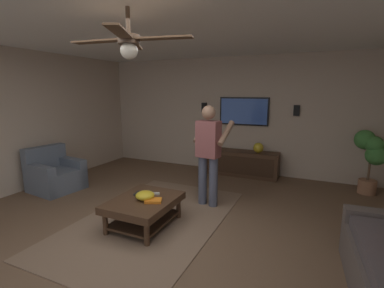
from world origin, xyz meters
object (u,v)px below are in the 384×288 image
object	(u,v)px
coffee_table	(144,206)
tv	(244,111)
armchair	(55,175)
vase_round	(258,148)
remote_black	(137,193)
wall_speaker_right	(204,107)
potted_plant_tall	(371,154)
book	(153,201)
ceiling_fan	(129,43)
remote_white	(154,194)
bowl	(145,195)
person_standing	(209,150)
wall_speaker_left	(297,110)
media_console	(239,163)

from	to	relation	value
coffee_table	tv	xyz separation A→B (m)	(3.16, -0.57, 1.12)
armchair	vase_round	bearing A→B (deg)	41.80
remote_black	wall_speaker_right	bearing A→B (deg)	-10.12
armchair	tv	distance (m)	4.11
potted_plant_tall	remote_black	size ratio (longest dim) A/B	7.79
book	ceiling_fan	world-z (taller)	ceiling_fan
wall_speaker_right	remote_black	bearing A→B (deg)	-176.33
remote_white	tv	bearing A→B (deg)	-125.68
coffee_table	bowl	world-z (taller)	bowl
coffee_table	wall_speaker_right	size ratio (longest dim) A/B	4.55
coffee_table	wall_speaker_right	bearing A→B (deg)	7.03
remote_white	remote_black	bearing A→B (deg)	-4.59
bowl	remote_white	distance (m)	0.22
armchair	book	xyz separation A→B (m)	(-0.57, -2.56, 0.14)
potted_plant_tall	vase_round	xyz separation A→B (m)	(0.17, 2.03, -0.09)
bowl	remote_black	distance (m)	0.26
remote_white	remote_black	distance (m)	0.25
person_standing	ceiling_fan	size ratio (longest dim) A/B	1.36
tv	armchair	bearing A→B (deg)	-48.30
potted_plant_tall	bowl	distance (m)	4.06
armchair	vase_round	world-z (taller)	armchair
armchair	potted_plant_tall	world-z (taller)	potted_plant_tall
tv	person_standing	distance (m)	2.16
bowl	remote_black	xyz separation A→B (m)	(0.12, 0.22, -0.05)
potted_plant_tall	book	xyz separation A→B (m)	(-2.77, 2.83, -0.34)
vase_round	wall_speaker_left	distance (m)	1.10
remote_black	wall_speaker_right	distance (m)	3.25
remote_white	remote_black	world-z (taller)	same
person_standing	wall_speaker_left	size ratio (longest dim) A/B	7.45
tv	potted_plant_tall	world-z (taller)	tv
wall_speaker_left	media_console	bearing A→B (deg)	102.88
remote_white	wall_speaker_left	bearing A→B (deg)	-144.43
book	wall_speaker_right	xyz separation A→B (m)	(3.21, 0.57, 1.06)
media_console	wall_speaker_right	xyz separation A→B (m)	(0.25, 0.96, 1.20)
coffee_table	media_console	distance (m)	2.98
coffee_table	person_standing	size ratio (longest dim) A/B	0.61
person_standing	remote_black	xyz separation A→B (m)	(-0.95, 0.74, -0.52)
remote_white	book	world-z (taller)	book
bowl	wall_speaker_right	xyz separation A→B (m)	(3.18, 0.42, 1.02)
tv	person_standing	size ratio (longest dim) A/B	0.67
person_standing	bowl	size ratio (longest dim) A/B	6.37
wall_speaker_left	remote_black	bearing A→B (deg)	148.49
book	wall_speaker_left	world-z (taller)	wall_speaker_left
remote_black	wall_speaker_right	size ratio (longest dim) A/B	0.68
remote_black	ceiling_fan	xyz separation A→B (m)	(-0.93, -0.66, 1.88)
wall_speaker_left	armchair	bearing A→B (deg)	123.05
vase_round	wall_speaker_left	xyz separation A→B (m)	(0.27, -0.70, 0.80)
media_console	wall_speaker_right	size ratio (longest dim) A/B	7.73
remote_white	ceiling_fan	world-z (taller)	ceiling_fan
ceiling_fan	wall_speaker_right	bearing A→B (deg)	12.11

